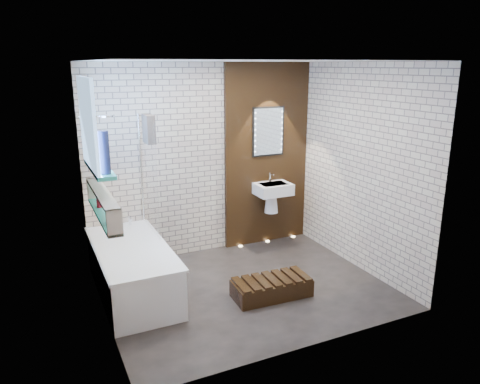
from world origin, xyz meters
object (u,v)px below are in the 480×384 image
led_mirror (268,132)px  walnut_step (272,288)px  bathtub (132,270)px  bath_screen (149,175)px  washbasin (273,193)px

led_mirror → walnut_step: size_ratio=0.79×
bathtub → bath_screen: size_ratio=1.24×
bathtub → walnut_step: size_ratio=1.97×
bath_screen → walnut_step: bath_screen is taller
walnut_step → washbasin: bearing=61.0°
bath_screen → walnut_step: (1.06, -1.19, -1.18)m
walnut_step → bath_screen: bearing=131.6°
led_mirror → bath_screen: bearing=-169.3°
bath_screen → walnut_step: 1.98m
led_mirror → walnut_step: bearing=-116.4°
bath_screen → washbasin: bath_screen is taller
washbasin → bath_screen: bearing=-174.2°
bath_screen → washbasin: (1.82, 0.18, -0.49)m
bathtub → bath_screen: (0.35, 0.44, 0.99)m
led_mirror → washbasin: bearing=-90.0°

